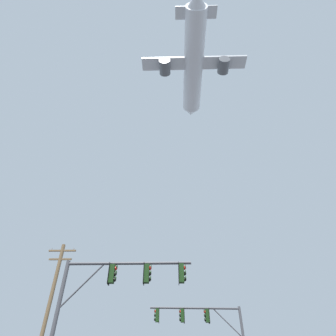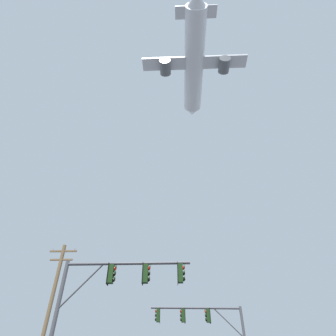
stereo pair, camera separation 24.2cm
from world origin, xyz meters
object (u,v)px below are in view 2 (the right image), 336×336
object	(u,v)px
signal_pole_far	(206,326)
utility_pole	(49,311)
airplane	(194,64)
signal_pole_near	(111,291)

from	to	relation	value
signal_pole_far	utility_pole	xyz separation A→B (m)	(-11.37, -1.98, 0.71)
signal_pole_far	utility_pole	size ratio (longest dim) A/B	0.68
signal_pole_far	airplane	world-z (taller)	airplane
signal_pole_far	signal_pole_near	bearing A→B (deg)	-120.18
signal_pole_near	airplane	world-z (taller)	airplane
signal_pole_near	utility_pole	bearing A→B (deg)	129.24
signal_pole_near	utility_pole	distance (m)	9.45
signal_pole_near	airplane	xyz separation A→B (m)	(6.73, 10.65, 36.95)
signal_pole_near	airplane	distance (m)	39.04
utility_pole	airplane	distance (m)	38.82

